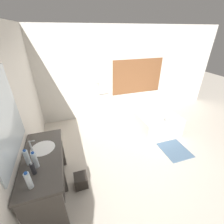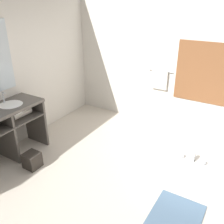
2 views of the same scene
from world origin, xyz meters
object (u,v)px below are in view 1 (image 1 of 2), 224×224
(water_bottle_1, at_px, (28,180))
(water_bottle_2, at_px, (35,160))
(water_bottle_3, at_px, (27,157))
(soap_dispenser, at_px, (33,169))
(waste_bin, at_px, (81,181))
(bathtub, at_px, (148,115))

(water_bottle_1, xyz_separation_m, water_bottle_2, (0.04, 0.31, 0.00))
(water_bottle_1, distance_m, water_bottle_2, 0.31)
(water_bottle_2, bearing_deg, water_bottle_3, 142.82)
(water_bottle_2, height_order, water_bottle_3, water_bottle_2)
(water_bottle_3, bearing_deg, water_bottle_2, -37.18)
(water_bottle_1, distance_m, soap_dispenser, 0.20)
(water_bottle_2, height_order, waste_bin, water_bottle_2)
(bathtub, height_order, soap_dispenser, soap_dispenser)
(water_bottle_2, bearing_deg, soap_dispenser, -100.28)
(waste_bin, bearing_deg, water_bottle_1, -138.24)
(water_bottle_1, bearing_deg, bathtub, 35.81)
(bathtub, xyz_separation_m, soap_dispenser, (-2.83, -1.85, 0.72))
(soap_dispenser, bearing_deg, water_bottle_2, 79.72)
(water_bottle_2, relative_size, waste_bin, 1.06)
(waste_bin, bearing_deg, bathtub, 34.13)
(waste_bin, bearing_deg, soap_dispenser, -150.69)
(waste_bin, bearing_deg, water_bottle_2, -159.13)
(water_bottle_3, relative_size, waste_bin, 1.04)
(water_bottle_1, distance_m, waste_bin, 1.19)
(bathtub, relative_size, water_bottle_2, 7.00)
(water_bottle_1, height_order, soap_dispenser, water_bottle_1)
(water_bottle_2, xyz_separation_m, waste_bin, (0.54, 0.21, -0.91))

